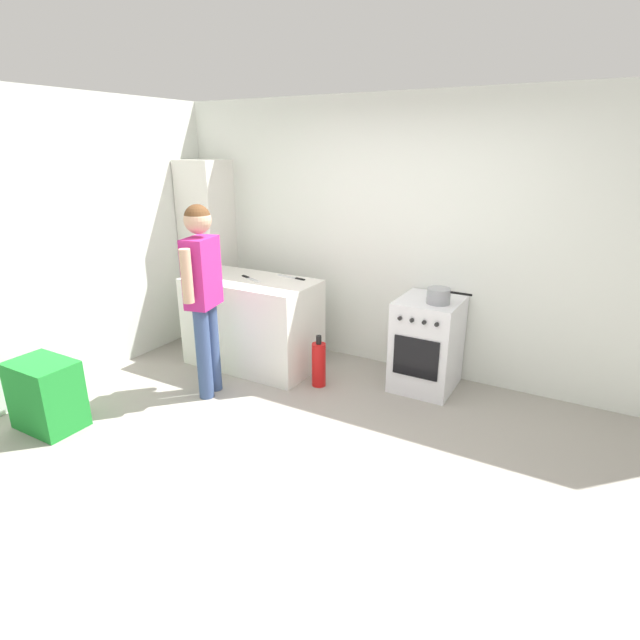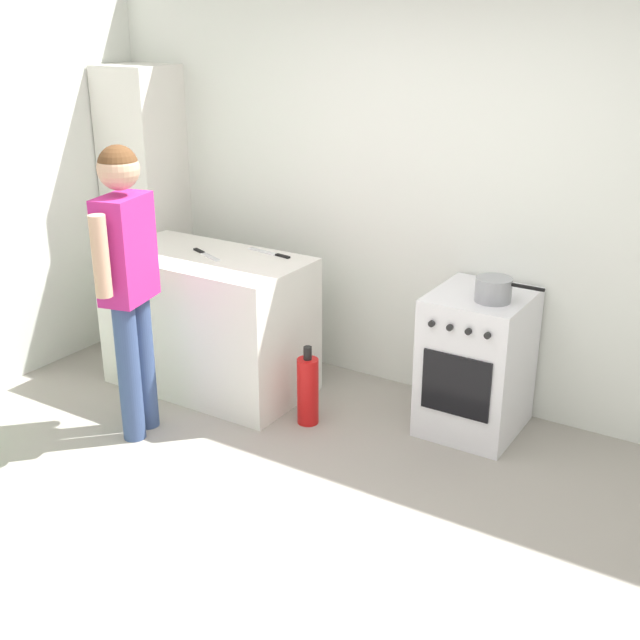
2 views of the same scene
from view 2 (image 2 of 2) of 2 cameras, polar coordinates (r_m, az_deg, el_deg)
name	(u,v)px [view 2 (image 2 of 2)]	position (r m, az deg, el deg)	size (l,w,h in m)	color
ground_plane	(274,546)	(3.92, -3.30, -15.72)	(8.00, 8.00, 0.00)	gray
back_wall	(455,196)	(4.96, 9.61, 8.67)	(6.00, 0.10, 2.60)	silver
counter_unit	(209,322)	(5.27, -7.89, -0.16)	(1.30, 0.70, 0.90)	silver
oven_left	(477,362)	(4.78, 11.08, -2.98)	(0.54, 0.62, 0.85)	silver
pot	(494,289)	(4.51, 12.26, 2.14)	(0.38, 0.20, 0.13)	gray
knife_bread	(271,253)	(5.13, -3.53, 4.77)	(0.35, 0.08, 0.01)	silver
knife_chef	(205,254)	(5.15, -8.16, 4.66)	(0.30, 0.15, 0.01)	silver
person	(127,268)	(4.56, -13.55, 3.65)	(0.27, 0.56, 1.70)	#384C7A
fire_extinguisher	(308,390)	(4.83, -0.87, -5.01)	(0.13, 0.13, 0.50)	red
larder_cabinet	(147,207)	(6.06, -12.23, 7.85)	(0.48, 0.44, 2.00)	silver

